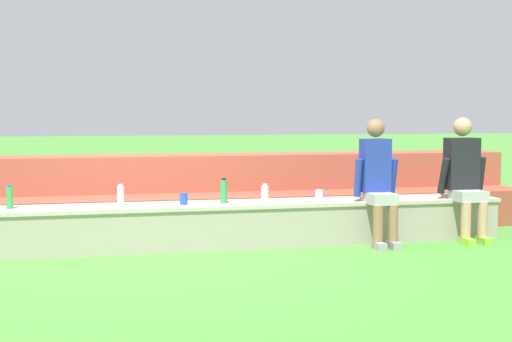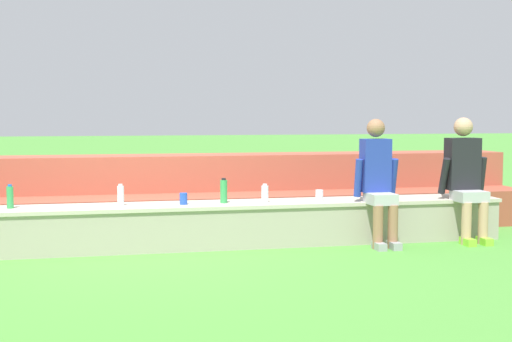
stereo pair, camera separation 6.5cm
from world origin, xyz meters
TOP-DOWN VIEW (x-y plane):
  - ground_plane at (0.00, 0.00)m, footprint 80.00×80.00m
  - stone_seating_wall at (0.00, 0.28)m, footprint 8.19×0.61m
  - brick_bleachers at (0.00, 1.60)m, footprint 10.06×1.35m
  - person_left_of_center at (2.58, -0.02)m, footprint 0.49×0.56m
  - person_center at (3.65, 0.01)m, footprint 0.55×0.56m
  - water_bottle_near_right at (-1.33, 0.31)m, footprint 0.07×0.07m
  - water_bottle_near_left at (0.90, 0.27)m, footprint 0.08×0.08m
  - water_bottle_mid_right at (-0.21, 0.30)m, footprint 0.07×0.07m
  - water_bottle_mid_left at (1.36, 0.25)m, footprint 0.08×0.08m
  - plastic_cup_middle at (0.45, 0.24)m, footprint 0.08×0.08m
  - plastic_cup_right_end at (1.99, 0.27)m, footprint 0.09×0.09m

SIDE VIEW (x-z plane):
  - ground_plane at x=0.00m, z-range 0.00..0.00m
  - stone_seating_wall at x=0.00m, z-range 0.02..0.49m
  - brick_bleachers at x=0.00m, z-range -0.08..0.84m
  - plastic_cup_right_end at x=1.99m, z-range 0.48..0.60m
  - plastic_cup_middle at x=0.45m, z-range 0.48..0.60m
  - water_bottle_mid_left at x=1.36m, z-range 0.47..0.67m
  - water_bottle_mid_right at x=-0.21m, z-range 0.47..0.70m
  - water_bottle_near_right at x=-1.33m, z-range 0.47..0.72m
  - water_bottle_near_left at x=0.90m, z-range 0.47..0.75m
  - person_left_of_center at x=2.58m, z-range 0.03..1.43m
  - person_center at x=3.65m, z-range 0.04..1.45m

